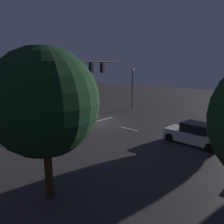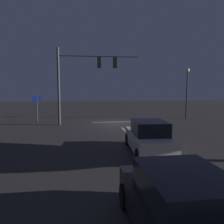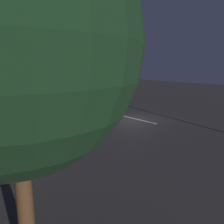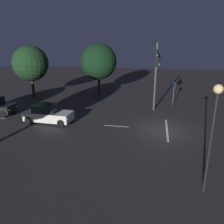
{
  "view_description": "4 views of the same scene",
  "coord_description": "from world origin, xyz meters",
  "views": [
    {
      "loc": [
        16.16,
        16.78,
        5.99
      ],
      "look_at": [
        0.17,
        1.98,
        1.38
      ],
      "focal_mm": 35.51,
      "sensor_mm": 36.0,
      "label": 1
    },
    {
      "loc": [
        3.1,
        21.04,
        3.3
      ],
      "look_at": [
        0.75,
        1.92,
        1.26
      ],
      "focal_mm": 34.65,
      "sensor_mm": 36.0,
      "label": 2
    },
    {
      "loc": [
        -13.82,
        14.85,
        4.94
      ],
      "look_at": [
        -0.54,
        2.88,
        1.16
      ],
      "focal_mm": 37.34,
      "sensor_mm": 36.0,
      "label": 3
    },
    {
      "loc": [
        -18.72,
        0.92,
        7.57
      ],
      "look_at": [
        -1.02,
        4.22,
        1.64
      ],
      "focal_mm": 36.83,
      "sensor_mm": 36.0,
      "label": 4
    }
  ],
  "objects": [
    {
      "name": "route_sign",
      "position": [
        7.94,
        -1.33,
        1.93
      ],
      "size": [
        0.89,
        0.23,
        2.68
      ],
      "color": "#383A3D",
      "rests_on": "ground_plane"
    },
    {
      "name": "traffic_signal_assembly",
      "position": [
        3.19,
        0.81,
        4.86
      ],
      "size": [
        7.5,
        0.47,
        7.03
      ],
      "color": "#383A3D",
      "rests_on": "ground_plane"
    },
    {
      "name": "street_lamp_left_kerb",
      "position": [
        -8.11,
        -1.88,
        3.86
      ],
      "size": [
        0.44,
        0.44,
        5.59
      ],
      "color": "black",
      "rests_on": "ground_plane"
    },
    {
      "name": "ground_plane",
      "position": [
        0.0,
        0.0,
        0.0
      ],
      "size": [
        80.0,
        80.0,
        0.0
      ],
      "primitive_type": "plane",
      "color": "#2D2B2B"
    },
    {
      "name": "car_approaching",
      "position": [
        -0.12,
        10.37,
        0.8
      ],
      "size": [
        2.08,
        4.44,
        1.7
      ],
      "color": "silver",
      "rests_on": "ground_plane"
    },
    {
      "name": "tree_right_far",
      "position": [
        11.28,
        8.31,
        4.43
      ],
      "size": [
        4.77,
        4.77,
        6.83
      ],
      "color": "#382314",
      "rests_on": "ground_plane"
    },
    {
      "name": "lane_dash_mid",
      "position": [
        0.0,
        10.0,
        0.0
      ],
      "size": [
        0.16,
        2.2,
        0.01
      ],
      "primitive_type": "cube",
      "rotation": [
        0.0,
        0.0,
        1.57
      ],
      "color": "beige",
      "rests_on": "ground_plane"
    },
    {
      "name": "lane_dash_far",
      "position": [
        0.0,
        4.0,
        0.0
      ],
      "size": [
        0.16,
        2.2,
        0.01
      ],
      "primitive_type": "cube",
      "rotation": [
        0.0,
        0.0,
        1.57
      ],
      "color": "beige",
      "rests_on": "ground_plane"
    },
    {
      "name": "stop_bar",
      "position": [
        0.0,
        -0.37,
        0.0
      ],
      "size": [
        5.0,
        0.16,
        0.01
      ],
      "primitive_type": "cube",
      "color": "beige",
      "rests_on": "ground_plane"
    }
  ]
}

